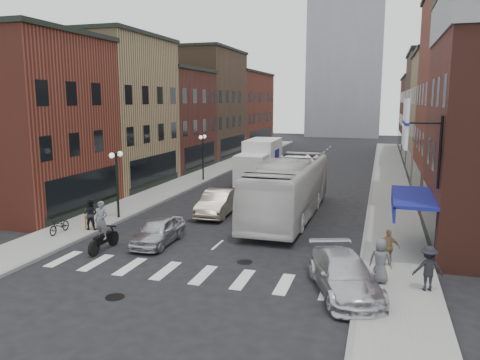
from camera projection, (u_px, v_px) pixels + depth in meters
name	position (u px, v px, depth m)	size (l,w,h in m)	color
ground	(210.00, 251.00, 22.35)	(160.00, 160.00, 0.00)	black
sidewalk_left	(208.00, 173.00, 45.52)	(3.00, 74.00, 0.15)	gray
sidewalk_right	(390.00, 182.00, 40.65)	(3.00, 74.00, 0.15)	gray
curb_left	(222.00, 175.00, 45.10)	(0.20, 74.00, 0.16)	gray
curb_right	(373.00, 182.00, 41.10)	(0.20, 74.00, 0.16)	gray
crosswalk_stripes	(185.00, 273.00, 19.52)	(12.00, 2.20, 0.01)	silver
bldg_left_near	(15.00, 123.00, 29.93)	(10.30, 9.20, 11.30)	maroon
bldg_left_mid_a	(99.00, 112.00, 38.81)	(10.30, 10.20, 12.30)	#9A8255
bldg_left_mid_b	(155.00, 119.00, 48.41)	(10.30, 10.20, 10.30)	#4E251B
bldg_left_far_a	(195.00, 104.00, 58.53)	(10.30, 12.20, 13.30)	#4D3826
bldg_left_far_b	(230.00, 110.00, 71.90)	(10.30, 16.20, 11.30)	maroon
bldg_right_mid_b	(474.00, 118.00, 39.74)	(10.30, 10.20, 11.30)	#9A8255
bldg_right_far_a	(455.00, 109.00, 50.03)	(10.30, 12.20, 12.30)	#4D3826
bldg_right_far_b	(440.00, 115.00, 63.40)	(10.30, 16.20, 10.30)	#4E251B
awning_blue	(409.00, 198.00, 21.71)	(1.80, 5.00, 0.78)	navy
billboard_sign	(408.00, 124.00, 19.33)	(1.52, 3.00, 3.70)	black
distant_tower	(348.00, 8.00, 91.69)	(14.00, 14.00, 50.00)	#9399A0
streetlamp_near	(117.00, 172.00, 27.75)	(0.32, 1.22, 4.11)	black
streetlamp_far	(203.00, 149.00, 40.95)	(0.32, 1.22, 4.11)	black
bike_rack	(89.00, 221.00, 25.66)	(0.08, 0.68, 0.80)	#D8590C
box_truck	(260.00, 161.00, 41.23)	(2.73, 8.44, 3.65)	white
motorcycle_rider	(102.00, 228.00, 22.17)	(0.67, 2.40, 2.44)	black
transit_bus	(289.00, 188.00, 28.64)	(3.03, 12.96, 3.61)	silver
sedan_left_near	(158.00, 231.00, 23.35)	(1.61, 4.00, 1.36)	#BCBDC1
sedan_left_far	(218.00, 203.00, 29.24)	(1.65, 4.74, 1.56)	#BAAD97
curb_car	(344.00, 275.00, 17.35)	(2.02, 4.98, 1.45)	silver
parked_bicycle	(60.00, 225.00, 24.75)	(0.57, 1.63, 0.85)	black
ped_left_solo	(90.00, 214.00, 25.41)	(0.83, 0.48, 1.72)	black
ped_right_a	(428.00, 268.00, 17.25)	(1.10, 0.54, 1.70)	black
ped_right_b	(388.00, 247.00, 19.89)	(0.93, 0.46, 1.58)	olive
ped_right_c	(380.00, 261.00, 17.99)	(0.85, 0.55, 1.74)	#53545A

